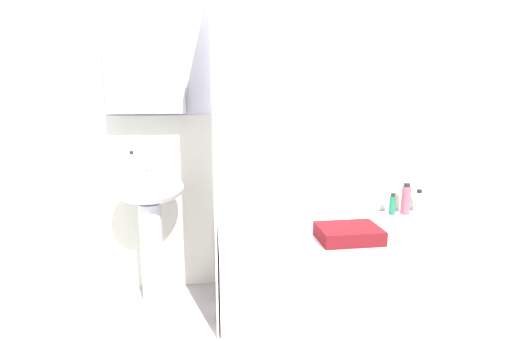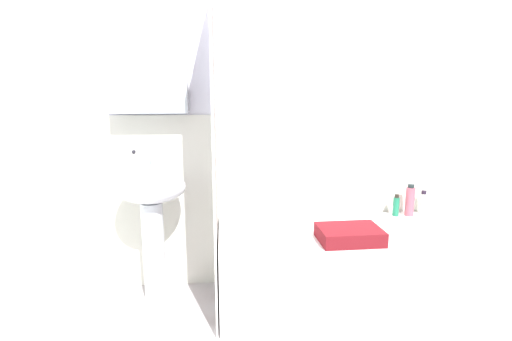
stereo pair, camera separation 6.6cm
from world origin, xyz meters
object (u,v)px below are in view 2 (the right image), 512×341
object	(u,v)px
sink	(151,207)
shampoo_bottle	(410,201)
body_wash_bottle	(423,203)
towel_folded	(349,234)
bathtub	(339,267)
conditioner_bottle	(396,206)
soap_dispenser	(134,163)

from	to	relation	value
sink	shampoo_bottle	xyz separation A→B (m)	(1.74, 0.11, -0.03)
body_wash_bottle	towel_folded	world-z (taller)	body_wash_bottle
bathtub	conditioner_bottle	distance (m)	0.61
sink	conditioner_bottle	xyz separation A→B (m)	(1.65, 0.11, -0.06)
soap_dispenser	body_wash_bottle	distance (m)	1.97
sink	towel_folded	bearing A→B (deg)	-15.50
conditioner_bottle	towel_folded	distance (m)	0.64
bathtub	conditioner_bottle	bearing A→B (deg)	28.01
bathtub	towel_folded	xyz separation A→B (m)	(-0.01, -0.19, 0.29)
bathtub	towel_folded	bearing A→B (deg)	-92.59
towel_folded	conditioner_bottle	bearing A→B (deg)	42.94
soap_dispenser	conditioner_bottle	world-z (taller)	soap_dispenser
bathtub	body_wash_bottle	size ratio (longest dim) A/B	9.08
bathtub	body_wash_bottle	bearing A→B (deg)	21.99
soap_dispenser	sink	bearing A→B (deg)	11.11
soap_dispenser	body_wash_bottle	xyz separation A→B (m)	(1.94, 0.15, -0.35)
sink	towel_folded	size ratio (longest dim) A/B	2.43
conditioner_bottle	body_wash_bottle	bearing A→B (deg)	6.69
conditioner_bottle	sink	bearing A→B (deg)	-176.20
body_wash_bottle	bathtub	bearing A→B (deg)	-158.01
soap_dispenser	body_wash_bottle	world-z (taller)	soap_dispenser
body_wash_bottle	conditioner_bottle	size ratio (longest dim) A/B	1.10
body_wash_bottle	shampoo_bottle	distance (m)	0.12
shampoo_bottle	conditioner_bottle	xyz separation A→B (m)	(-0.10, 0.00, -0.03)
bathtub	body_wash_bottle	xyz separation A→B (m)	(0.67, 0.27, 0.33)
sink	conditioner_bottle	distance (m)	1.65
sink	soap_dispenser	world-z (taller)	soap_dispenser
soap_dispenser	conditioner_bottle	size ratio (longest dim) A/B	0.90
towel_folded	sink	bearing A→B (deg)	164.50
shampoo_bottle	conditioner_bottle	distance (m)	0.10
sink	conditioner_bottle	size ratio (longest dim) A/B	5.64
bathtub	conditioner_bottle	size ratio (longest dim) A/B	9.95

